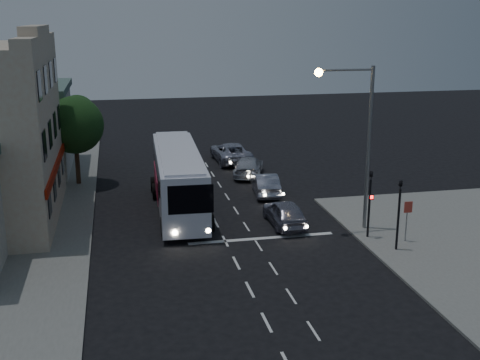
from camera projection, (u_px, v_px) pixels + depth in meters
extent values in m
plane|color=black|center=(232.00, 255.00, 30.24)|extent=(120.00, 120.00, 0.00)
cube|color=silver|center=(267.00, 322.00, 23.63)|extent=(0.12, 1.60, 0.01)
cube|color=silver|center=(250.00, 289.00, 26.46)|extent=(0.12, 1.60, 0.01)
cube|color=silver|center=(236.00, 263.00, 29.30)|extent=(0.12, 1.60, 0.01)
cube|color=silver|center=(225.00, 241.00, 32.13)|extent=(0.12, 1.60, 0.01)
cube|color=silver|center=(216.00, 223.00, 34.96)|extent=(0.12, 1.60, 0.01)
cube|color=silver|center=(208.00, 207.00, 37.79)|extent=(0.12, 1.60, 0.01)
cube|color=silver|center=(201.00, 194.00, 40.62)|extent=(0.12, 1.60, 0.01)
cube|color=silver|center=(195.00, 182.00, 43.45)|extent=(0.12, 1.60, 0.01)
cube|color=silver|center=(190.00, 172.00, 46.29)|extent=(0.12, 1.60, 0.01)
cube|color=silver|center=(313.00, 331.00, 23.00)|extent=(0.10, 1.50, 0.01)
cube|color=silver|center=(291.00, 296.00, 25.84)|extent=(0.10, 1.50, 0.01)
cube|color=silver|center=(273.00, 268.00, 28.67)|extent=(0.10, 1.50, 0.01)
cube|color=silver|center=(259.00, 246.00, 31.50)|extent=(0.10, 1.50, 0.01)
cube|color=silver|center=(246.00, 227.00, 34.33)|extent=(0.10, 1.50, 0.01)
cube|color=silver|center=(236.00, 210.00, 37.16)|extent=(0.10, 1.50, 0.01)
cube|color=silver|center=(227.00, 197.00, 39.99)|extent=(0.10, 1.50, 0.01)
cube|color=silver|center=(219.00, 185.00, 42.82)|extent=(0.10, 1.50, 0.01)
cube|color=silver|center=(213.00, 174.00, 45.66)|extent=(0.10, 1.50, 0.01)
cube|color=silver|center=(207.00, 165.00, 48.49)|extent=(0.10, 1.50, 0.01)
cube|color=silver|center=(261.00, 238.00, 32.52)|extent=(8.00, 0.35, 0.01)
cube|color=white|center=(178.00, 178.00, 36.84)|extent=(3.02, 12.43, 3.29)
cube|color=white|center=(178.00, 151.00, 36.39)|extent=(2.59, 12.01, 0.19)
cube|color=black|center=(191.00, 199.00, 30.93)|extent=(2.37, 0.21, 1.54)
cube|color=black|center=(198.00, 165.00, 37.40)|extent=(0.41, 10.29, 0.93)
cube|color=black|center=(156.00, 167.00, 36.89)|extent=(0.41, 10.29, 0.93)
cube|color=#AB1232|center=(197.00, 180.00, 38.19)|extent=(0.24, 5.66, 1.44)
cube|color=#AB1232|center=(156.00, 182.00, 37.68)|extent=(0.24, 5.66, 1.44)
cylinder|color=black|center=(164.00, 226.00, 32.90)|extent=(0.40, 1.04, 1.03)
cylinder|color=black|center=(210.00, 223.00, 33.41)|extent=(0.40, 1.04, 1.03)
cylinder|color=black|center=(155.00, 191.00, 39.41)|extent=(0.40, 1.04, 1.03)
cylinder|color=black|center=(194.00, 189.00, 39.92)|extent=(0.40, 1.04, 1.03)
cylinder|color=black|center=(153.00, 184.00, 41.06)|extent=(0.40, 1.04, 1.03)
cylinder|color=black|center=(191.00, 182.00, 41.57)|extent=(0.40, 1.04, 1.03)
cylinder|color=#FFF2CC|center=(175.00, 233.00, 31.15)|extent=(0.27, 0.06, 0.27)
cylinder|color=#FFF2CC|center=(208.00, 230.00, 31.49)|extent=(0.27, 0.06, 0.27)
imported|color=gray|center=(285.00, 213.00, 34.38)|extent=(1.80, 4.40, 1.49)
imported|color=gray|center=(265.00, 184.00, 40.37)|extent=(2.00, 4.52, 1.44)
imported|color=silver|center=(248.00, 166.00, 45.08)|extent=(3.35, 5.26, 1.42)
imported|color=#A4A5B7|center=(231.00, 152.00, 49.32)|extent=(2.86, 5.82, 1.59)
cylinder|color=black|center=(369.00, 208.00, 32.04)|extent=(0.12, 0.12, 3.20)
imported|color=black|center=(371.00, 171.00, 31.49)|extent=(0.15, 0.18, 0.90)
cube|color=black|center=(371.00, 197.00, 31.68)|extent=(0.25, 0.12, 0.30)
cube|color=#FF0C0C|center=(372.00, 197.00, 31.61)|extent=(0.16, 0.02, 0.18)
cylinder|color=black|center=(398.00, 220.00, 30.29)|extent=(0.12, 0.12, 3.20)
imported|color=black|center=(401.00, 180.00, 29.74)|extent=(0.18, 0.15, 0.90)
cylinder|color=slate|center=(406.00, 223.00, 31.59)|extent=(0.06, 0.06, 2.00)
cube|color=#B73528|center=(408.00, 207.00, 31.28)|extent=(0.45, 0.03, 0.60)
cylinder|color=slate|center=(369.00, 149.00, 32.67)|extent=(0.20, 0.20, 9.00)
cylinder|color=slate|center=(346.00, 70.00, 31.23)|extent=(3.00, 0.12, 0.12)
sphere|color=#FFBF59|center=(319.00, 72.00, 30.96)|extent=(0.44, 0.44, 0.44)
cube|color=tan|center=(35.00, 39.00, 33.17)|extent=(1.00, 12.00, 0.50)
cube|color=tan|center=(34.00, 30.00, 33.04)|extent=(1.00, 6.00, 0.50)
cube|color=#911504|center=(56.00, 166.00, 35.20)|extent=(0.15, 12.00, 0.50)
cube|color=black|center=(50.00, 202.00, 31.16)|extent=(0.06, 1.30, 1.50)
cube|color=black|center=(55.00, 186.00, 33.99)|extent=(0.06, 1.30, 1.50)
cube|color=black|center=(59.00, 173.00, 36.82)|extent=(0.06, 1.30, 1.50)
cube|color=black|center=(63.00, 162.00, 39.66)|extent=(0.06, 1.30, 1.50)
cube|color=black|center=(45.00, 145.00, 30.36)|extent=(0.06, 1.30, 1.50)
cube|color=black|center=(50.00, 134.00, 33.20)|extent=(0.06, 1.30, 1.50)
cube|color=black|center=(55.00, 125.00, 36.03)|extent=(0.06, 1.30, 1.50)
cube|color=black|center=(59.00, 117.00, 38.86)|extent=(0.06, 1.30, 1.50)
cube|color=black|center=(39.00, 86.00, 29.57)|extent=(0.06, 1.30, 1.50)
cube|color=black|center=(45.00, 79.00, 32.40)|extent=(0.06, 1.30, 1.50)
cube|color=black|center=(51.00, 74.00, 35.23)|extent=(0.06, 1.30, 1.50)
cube|color=black|center=(55.00, 70.00, 38.06)|extent=(0.06, 1.30, 1.50)
cube|color=gray|center=(7.00, 132.00, 45.63)|extent=(9.00, 9.00, 6.00)
cube|color=#476059|center=(3.00, 89.00, 44.77)|extent=(9.40, 9.40, 0.50)
cylinder|color=black|center=(78.00, 164.00, 42.38)|extent=(0.32, 0.32, 2.80)
sphere|color=#133513|center=(75.00, 125.00, 41.64)|extent=(4.00, 4.00, 4.00)
sphere|color=#22491C|center=(77.00, 113.00, 42.06)|extent=(2.60, 2.60, 2.60)
sphere|color=#133513|center=(69.00, 121.00, 40.91)|extent=(2.40, 2.40, 2.40)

